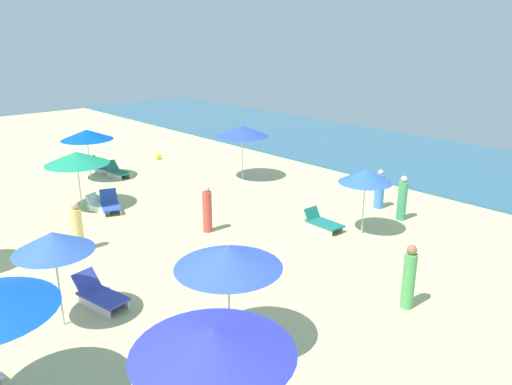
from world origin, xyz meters
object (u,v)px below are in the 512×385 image
lounge_chair_6_0 (322,222)px  beach_ball_0 (158,156)px  lounge_chair_2_0 (100,295)px  beachgoer_4 (379,190)px  lounge_chair_1_0 (110,204)px  umbrella_6 (366,176)px  beachgoer_3 (207,210)px  umbrella_2 (53,242)px  beachgoer_0 (409,278)px  umbrella_4 (213,341)px  lounge_chair_5_1 (101,167)px  lounge_chair_5_0 (117,172)px  umbrella_1 (76,158)px  beachgoer_6 (402,199)px  umbrella_5 (87,135)px  beachgoer_2 (77,228)px  umbrella_0 (228,257)px  umbrella_8 (242,131)px  lounge_chair_1_1 (101,205)px

lounge_chair_6_0 → beach_ball_0: (-12.73, 1.14, -0.08)m
lounge_chair_2_0 → beachgoer_4: size_ratio=1.04×
lounge_chair_1_0 → umbrella_6: (8.02, 5.39, 1.82)m
beachgoer_3 → beach_ball_0: bearing=-24.2°
umbrella_2 → beachgoer_0: bearing=53.1°
umbrella_4 → lounge_chair_5_1: bearing=159.4°
lounge_chair_5_0 → umbrella_1: bearing=-141.4°
beachgoer_6 → umbrella_2: bearing=13.3°
umbrella_5 → beachgoer_3: (8.91, 0.18, -1.38)m
beachgoer_0 → beachgoer_2: bearing=9.6°
lounge_chair_1_0 → beachgoer_2: (2.79, -2.49, 0.50)m
umbrella_1 → beach_ball_0: (-4.89, 6.55, -1.90)m
lounge_chair_5_1 → beachgoer_4: size_ratio=0.98×
umbrella_0 → beachgoer_0: 4.98m
beachgoer_2 → umbrella_8: bearing=-87.4°
beachgoer_2 → umbrella_2: bearing=137.9°
lounge_chair_1_1 → beachgoer_2: 3.74m
beachgoer_6 → beach_ball_0: size_ratio=5.46×
umbrella_4 → lounge_chair_5_0: 18.13m
umbrella_1 → lounge_chair_2_0: (7.41, -2.79, -1.77)m
beachgoer_2 → lounge_chair_5_1: bearing=-43.4°
lounge_chair_1_1 → beachgoer_4: beachgoer_4 is taller
lounge_chair_2_0 → umbrella_4: bearing=-110.5°
lounge_chair_1_1 → umbrella_2: bearing=-142.1°
umbrella_8 → beachgoer_3: umbrella_8 is taller
lounge_chair_1_1 → beachgoer_3: (4.46, 1.82, 0.54)m
lounge_chair_5_0 → beachgoer_4: (11.03, 5.58, 0.45)m
umbrella_6 → beachgoer_6: bearing=85.7°
lounge_chair_1_0 → lounge_chair_5_0: size_ratio=1.05×
lounge_chair_1_1 → beachgoer_3: bearing=-87.9°
umbrella_1 → lounge_chair_2_0: size_ratio=1.50×
beachgoer_0 → lounge_chair_6_0: bearing=-45.0°
lounge_chair_2_0 → umbrella_6: (1.62, 8.90, 1.80)m
umbrella_4 → beachgoer_2: umbrella_4 is taller
beachgoer_0 → beachgoer_3: beachgoer_0 is taller
lounge_chair_5_1 → beachgoer_2: 9.75m
umbrella_5 → beachgoer_6: (12.82, 6.22, -1.36)m
lounge_chair_5_0 → beachgoer_2: 8.57m
lounge_chair_6_0 → beachgoer_2: bearing=152.5°
beachgoer_0 → umbrella_5: bearing=-15.1°
beach_ball_0 → umbrella_0: bearing=-26.9°
lounge_chair_1_1 → umbrella_1: bearing=97.8°
beachgoer_6 → umbrella_6: bearing=16.3°
lounge_chair_1_1 → umbrella_6: umbrella_6 is taller
lounge_chair_2_0 → lounge_chair_6_0: bearing=-14.5°
lounge_chair_5_1 → beachgoer_3: 9.98m
lounge_chair_2_0 → beachgoer_3: 5.49m
umbrella_6 → beachgoer_0: (3.71, -3.18, -1.26)m
umbrella_0 → lounge_chair_1_1: umbrella_0 is taller
umbrella_2 → umbrella_5: size_ratio=1.00×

